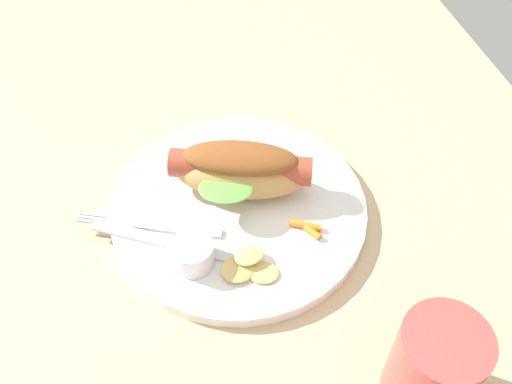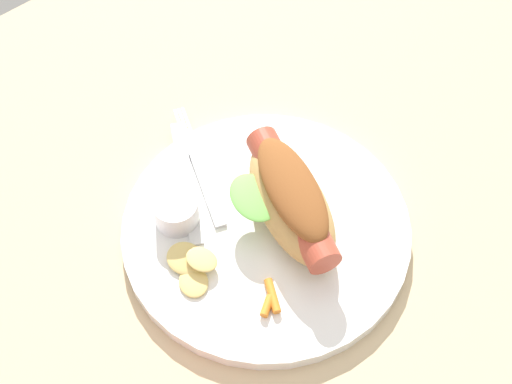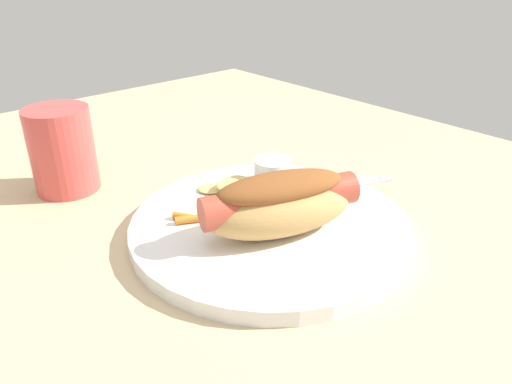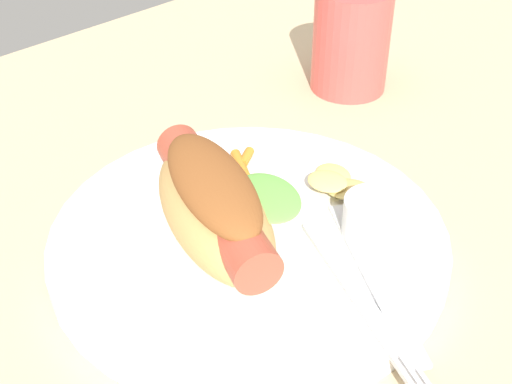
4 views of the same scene
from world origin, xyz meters
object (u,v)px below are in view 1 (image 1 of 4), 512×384
sauce_ramekin (193,254)px  chips_pile (250,266)px  plate (239,209)px  knife (160,240)px  hot_dog (240,169)px  drinking_cup (434,367)px  carrot_garnish (308,228)px  fork (152,226)px

sauce_ramekin → chips_pile: bearing=-113.1°
plate → knife: size_ratio=1.85×
plate → hot_dog: 4.83cm
sauce_ramekin → drinking_cup: drinking_cup is taller
sauce_ramekin → knife: (3.60, 3.09, -1.33)cm
knife → carrot_garnish: 16.28cm
hot_dog → fork: (-2.98, 10.82, -3.10)cm
hot_dog → carrot_garnish: size_ratio=4.84×
hot_dog → carrot_garnish: 10.08cm
drinking_cup → plate: bearing=25.1°
fork → hot_dog: bearing=-141.8°
knife → carrot_garnish: size_ratio=4.60×
plate → carrot_garnish: carrot_garnish is taller
hot_dog → drinking_cup: size_ratio=1.59×
plate → hot_dog: size_ratio=1.76×
chips_pile → drinking_cup: drinking_cup is taller
hot_dog → fork: size_ratio=1.07×
chips_pile → drinking_cup: size_ratio=0.61×
fork → chips_pile: 12.24cm
knife → plate: bearing=-133.4°
hot_dog → knife: (-5.13, 10.35, -3.12)cm
hot_dog → knife: hot_dog is taller
hot_dog → sauce_ramekin: (-8.73, 7.26, -1.79)cm
drinking_cup → carrot_garnish: bearing=14.5°
plate → fork: 10.03cm
hot_dog → sauce_ramekin: 11.49cm
chips_pile → carrot_garnish: 8.10cm
sauce_ramekin → drinking_cup: 25.72cm
hot_dog → knife: size_ratio=1.05×
hot_dog → drinking_cup: bearing=131.6°
knife → chips_pile: 10.55cm
sauce_ramekin → knife: bearing=40.7°
carrot_garnish → drinking_cup: drinking_cup is taller
carrot_garnish → drinking_cup: size_ratio=0.33×
fork → chips_pile: chips_pile is taller
plate → hot_dog: hot_dog is taller
hot_dog → carrot_garnish: bearing=146.3°
chips_pile → plate: bearing=-5.4°
chips_pile → knife: bearing=55.4°
knife → fork: bearing=-47.1°
plate → sauce_ramekin: sauce_ramekin is taller
knife → hot_dog: bearing=-123.0°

